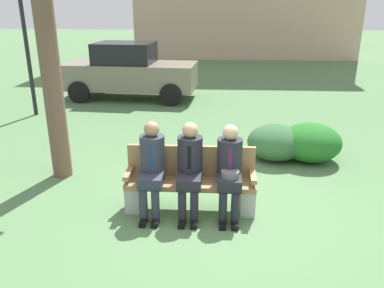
% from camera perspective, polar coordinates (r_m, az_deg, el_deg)
% --- Properties ---
extents(ground_plane, '(80.00, 80.00, 0.00)m').
position_cam_1_polar(ground_plane, '(5.66, 3.21, -9.44)').
color(ground_plane, '#51774B').
extents(park_bench, '(1.80, 0.44, 0.90)m').
position_cam_1_polar(park_bench, '(5.48, -0.23, -5.48)').
color(park_bench, '#99754C').
rests_on(park_bench, ground).
extents(seated_man_left, '(0.34, 0.72, 1.29)m').
position_cam_1_polar(seated_man_left, '(5.30, -5.91, -2.90)').
color(seated_man_left, '#2D3342').
rests_on(seated_man_left, ground).
extents(seated_man_middle, '(0.34, 0.72, 1.29)m').
position_cam_1_polar(seated_man_middle, '(5.25, -0.35, -3.08)').
color(seated_man_middle, '#23232D').
rests_on(seated_man_middle, ground).
extents(seated_man_right, '(0.34, 0.72, 1.27)m').
position_cam_1_polar(seated_man_right, '(5.24, 5.51, -3.37)').
color(seated_man_right, '#23232D').
rests_on(seated_man_right, ground).
extents(shrub_near_bench, '(1.06, 0.97, 0.66)m').
position_cam_1_polar(shrub_near_bench, '(7.41, 12.15, 0.24)').
color(shrub_near_bench, '#315E35').
rests_on(shrub_near_bench, ground).
extents(shrub_mid_lawn, '(1.13, 1.03, 0.70)m').
position_cam_1_polar(shrub_mid_lawn, '(7.51, 16.93, 0.23)').
color(shrub_mid_lawn, '#236823').
rests_on(shrub_mid_lawn, ground).
extents(parked_car_near, '(4.00, 1.93, 1.68)m').
position_cam_1_polar(parked_car_near, '(12.12, -9.10, 10.49)').
color(parked_car_near, slate).
rests_on(parked_car_near, ground).
extents(street_lamp, '(0.24, 0.24, 3.31)m').
position_cam_1_polar(street_lamp, '(10.77, -23.25, 14.54)').
color(street_lamp, black).
rests_on(street_lamp, ground).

